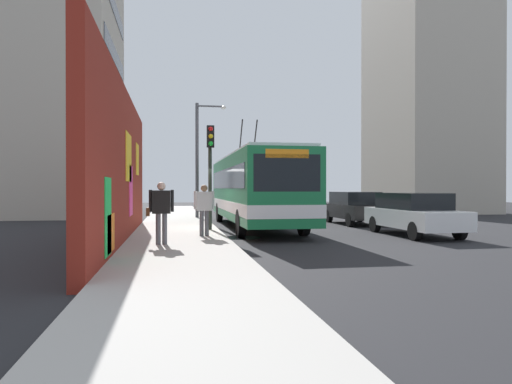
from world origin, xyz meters
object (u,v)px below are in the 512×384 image
(pedestrian_at_curb, at_px, (204,206))
(traffic_light, at_px, (210,159))
(city_bus, at_px, (254,187))
(street_lamp, at_px, (201,152))
(pedestrian_near_wall, at_px, (161,207))
(parked_car_white, at_px, (413,213))
(parked_car_black, at_px, (355,207))

(pedestrian_at_curb, xyz_separation_m, traffic_light, (2.34, -0.39, 1.71))
(city_bus, height_order, street_lamp, street_lamp)
(pedestrian_near_wall, xyz_separation_m, traffic_light, (4.45, -1.76, 1.67))
(pedestrian_near_wall, height_order, street_lamp, street_lamp)
(parked_car_white, xyz_separation_m, pedestrian_at_curb, (-0.26, 7.74, 0.33))
(pedestrian_at_curb, bearing_deg, traffic_light, -9.45)
(parked_car_white, relative_size, pedestrian_near_wall, 2.66)
(traffic_light, bearing_deg, pedestrian_at_curb, 170.55)
(parked_car_white, xyz_separation_m, parked_car_black, (5.61, 0.00, -0.00))
(parked_car_black, bearing_deg, city_bus, 101.69)
(city_bus, relative_size, parked_car_white, 2.59)
(parked_car_white, distance_m, parked_car_black, 5.61)
(parked_car_white, relative_size, pedestrian_at_curb, 2.75)
(parked_car_black, xyz_separation_m, street_lamp, (4.35, 7.26, 2.95))
(city_bus, height_order, traffic_light, city_bus)
(pedestrian_near_wall, distance_m, pedestrian_at_curb, 2.52)
(traffic_light, bearing_deg, pedestrian_near_wall, 158.45)
(city_bus, xyz_separation_m, parked_car_white, (-4.53, -5.20, -0.96))
(pedestrian_at_curb, height_order, street_lamp, street_lamp)
(city_bus, bearing_deg, street_lamp, 20.74)
(city_bus, distance_m, traffic_light, 3.43)
(city_bus, relative_size, traffic_light, 3.03)
(parked_car_black, bearing_deg, traffic_light, 115.63)
(city_bus, height_order, pedestrian_near_wall, city_bus)
(parked_car_white, bearing_deg, street_lamp, 36.07)
(parked_car_black, relative_size, street_lamp, 0.69)
(city_bus, relative_size, pedestrian_near_wall, 6.88)
(street_lamp, bearing_deg, parked_car_white, -143.93)
(traffic_light, height_order, street_lamp, street_lamp)
(parked_car_white, height_order, parked_car_black, same)
(pedestrian_at_curb, bearing_deg, city_bus, -27.92)
(pedestrian_near_wall, bearing_deg, traffic_light, -21.55)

